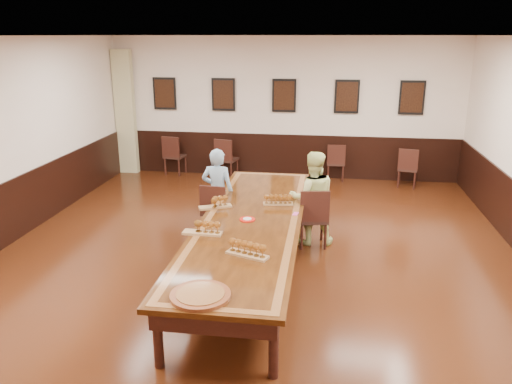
% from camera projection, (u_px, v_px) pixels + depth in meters
% --- Properties ---
extents(floor, '(8.00, 10.00, 0.02)m').
position_uv_depth(floor, '(251.00, 269.00, 7.17)').
color(floor, black).
rests_on(floor, ground).
extents(ceiling, '(8.00, 10.00, 0.02)m').
position_uv_depth(ceiling, '(250.00, 35.00, 6.20)').
color(ceiling, white).
rests_on(ceiling, floor).
extents(wall_back, '(8.00, 0.02, 3.20)m').
position_uv_depth(wall_back, '(284.00, 108.00, 11.42)').
color(wall_back, '#F1DDCA').
rests_on(wall_back, floor).
extents(chair_man, '(0.46, 0.50, 0.92)m').
position_uv_depth(chair_man, '(216.00, 209.00, 8.22)').
color(chair_man, black).
rests_on(chair_man, floor).
extents(chair_woman, '(0.53, 0.56, 0.96)m').
position_uv_depth(chair_woman, '(313.00, 216.00, 7.85)').
color(chair_woman, black).
rests_on(chair_woman, floor).
extents(spare_chair_a, '(0.51, 0.55, 0.94)m').
position_uv_depth(spare_chair_a, '(175.00, 155.00, 11.92)').
color(spare_chair_a, black).
rests_on(spare_chair_a, floor).
extents(spare_chair_b, '(0.54, 0.57, 0.95)m').
position_uv_depth(spare_chair_b, '(227.00, 158.00, 11.59)').
color(spare_chair_b, black).
rests_on(spare_chair_b, floor).
extents(spare_chair_c, '(0.41, 0.45, 0.86)m').
position_uv_depth(spare_chair_c, '(336.00, 162.00, 11.43)').
color(spare_chair_c, black).
rests_on(spare_chair_c, floor).
extents(spare_chair_d, '(0.50, 0.53, 0.88)m').
position_uv_depth(spare_chair_d, '(408.00, 167.00, 10.91)').
color(spare_chair_d, black).
rests_on(spare_chair_d, floor).
extents(person_man, '(0.56, 0.39, 1.46)m').
position_uv_depth(person_man, '(218.00, 192.00, 8.23)').
color(person_man, teal).
rests_on(person_man, floor).
extents(person_woman, '(0.84, 0.70, 1.50)m').
position_uv_depth(person_woman, '(312.00, 198.00, 7.86)').
color(person_woman, '#E7EF95').
rests_on(person_woman, floor).
extents(pink_phone, '(0.09, 0.14, 0.01)m').
position_uv_depth(pink_phone, '(295.00, 214.00, 7.16)').
color(pink_phone, '#E64CA4').
rests_on(pink_phone, conference_table).
extents(curtain, '(0.45, 0.18, 2.90)m').
position_uv_depth(curtain, '(125.00, 113.00, 11.79)').
color(curtain, '#BFB983').
rests_on(curtain, floor).
extents(wainscoting, '(8.00, 10.00, 1.00)m').
position_uv_depth(wainscoting, '(251.00, 236.00, 7.02)').
color(wainscoting, black).
rests_on(wainscoting, floor).
extents(conference_table, '(1.40, 5.00, 0.76)m').
position_uv_depth(conference_table, '(251.00, 229.00, 6.99)').
color(conference_table, black).
rests_on(conference_table, floor).
extents(posters, '(6.14, 0.04, 0.74)m').
position_uv_depth(posters, '(284.00, 96.00, 11.26)').
color(posters, black).
rests_on(posters, wall_back).
extents(flight_a, '(0.51, 0.34, 0.18)m').
position_uv_depth(flight_a, '(217.00, 203.00, 7.39)').
color(flight_a, olive).
rests_on(flight_a, conference_table).
extents(flight_b, '(0.47, 0.20, 0.17)m').
position_uv_depth(flight_b, '(278.00, 200.00, 7.53)').
color(flight_b, olive).
rests_on(flight_b, conference_table).
extents(flight_c, '(0.52, 0.18, 0.19)m').
position_uv_depth(flight_c, '(204.00, 228.00, 6.41)').
color(flight_c, olive).
rests_on(flight_c, conference_table).
extents(flight_d, '(0.53, 0.33, 0.19)m').
position_uv_depth(flight_d, '(247.00, 249.00, 5.77)').
color(flight_d, olive).
rests_on(flight_d, conference_table).
extents(red_plate_grp, '(0.22, 0.22, 0.03)m').
position_uv_depth(red_plate_grp, '(247.00, 220.00, 6.92)').
color(red_plate_grp, red).
rests_on(red_plate_grp, conference_table).
extents(carved_platter, '(0.67, 0.67, 0.05)m').
position_uv_depth(carved_platter, '(200.00, 295.00, 4.89)').
color(carved_platter, '#5C2712').
rests_on(carved_platter, conference_table).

